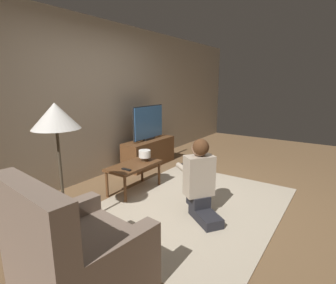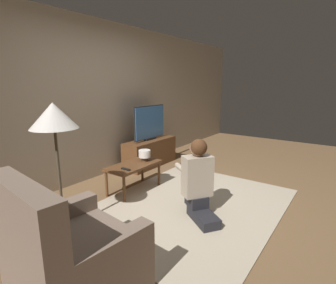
{
  "view_description": "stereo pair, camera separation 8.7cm",
  "coord_description": "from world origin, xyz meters",
  "px_view_note": "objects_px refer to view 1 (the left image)",
  "views": [
    {
      "loc": [
        -2.81,
        -1.55,
        1.59
      ],
      "look_at": [
        0.44,
        0.68,
        0.69
      ],
      "focal_mm": 28.0,
      "sensor_mm": 36.0,
      "label": 1
    },
    {
      "loc": [
        -2.76,
        -1.62,
        1.59
      ],
      "look_at": [
        0.44,
        0.68,
        0.69
      ],
      "focal_mm": 28.0,
      "sensor_mm": 36.0,
      "label": 2
    }
  ],
  "objects_px": {
    "armchair": "(76,259)",
    "table_lamp": "(145,155)",
    "floor_lamp": "(56,122)",
    "person_kneeling": "(200,179)",
    "tv": "(148,123)",
    "coffee_table": "(134,168)"
  },
  "relations": [
    {
      "from": "person_kneeling",
      "to": "tv",
      "type": "bearing_deg",
      "value": -89.95
    },
    {
      "from": "tv",
      "to": "armchair",
      "type": "height_order",
      "value": "tv"
    },
    {
      "from": "table_lamp",
      "to": "floor_lamp",
      "type": "bearing_deg",
      "value": -175.47
    },
    {
      "from": "tv",
      "to": "person_kneeling",
      "type": "height_order",
      "value": "tv"
    },
    {
      "from": "armchair",
      "to": "table_lamp",
      "type": "bearing_deg",
      "value": -58.36
    },
    {
      "from": "floor_lamp",
      "to": "table_lamp",
      "type": "relative_size",
      "value": 7.79
    },
    {
      "from": "tv",
      "to": "armchair",
      "type": "bearing_deg",
      "value": -150.93
    },
    {
      "from": "coffee_table",
      "to": "armchair",
      "type": "xyz_separation_m",
      "value": [
        -1.73,
        -0.97,
        -0.06
      ]
    },
    {
      "from": "floor_lamp",
      "to": "armchair",
      "type": "distance_m",
      "value": 1.31
    },
    {
      "from": "person_kneeling",
      "to": "table_lamp",
      "type": "relative_size",
      "value": 5.25
    },
    {
      "from": "floor_lamp",
      "to": "armchair",
      "type": "relative_size",
      "value": 1.43
    },
    {
      "from": "armchair",
      "to": "person_kneeling",
      "type": "distance_m",
      "value": 1.63
    },
    {
      "from": "tv",
      "to": "coffee_table",
      "type": "xyz_separation_m",
      "value": [
        -1.11,
        -0.61,
        -0.48
      ]
    },
    {
      "from": "person_kneeling",
      "to": "table_lamp",
      "type": "bearing_deg",
      "value": -71.94
    },
    {
      "from": "floor_lamp",
      "to": "coffee_table",
      "type": "bearing_deg",
      "value": 6.28
    },
    {
      "from": "armchair",
      "to": "person_kneeling",
      "type": "relative_size",
      "value": 1.04
    },
    {
      "from": "tv",
      "to": "coffee_table",
      "type": "distance_m",
      "value": 1.35
    },
    {
      "from": "coffee_table",
      "to": "person_kneeling",
      "type": "height_order",
      "value": "person_kneeling"
    },
    {
      "from": "floor_lamp",
      "to": "person_kneeling",
      "type": "relative_size",
      "value": 1.48
    },
    {
      "from": "floor_lamp",
      "to": "armchair",
      "type": "xyz_separation_m",
      "value": [
        -0.46,
        -0.83,
        -0.9
      ]
    },
    {
      "from": "table_lamp",
      "to": "tv",
      "type": "bearing_deg",
      "value": 35.47
    },
    {
      "from": "person_kneeling",
      "to": "table_lamp",
      "type": "height_order",
      "value": "person_kneeling"
    }
  ]
}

